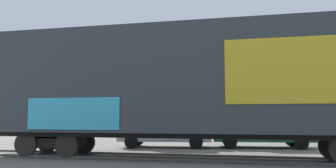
% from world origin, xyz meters
% --- Properties ---
extents(ground_plane, '(260.00, 260.00, 0.00)m').
position_xyz_m(ground_plane, '(0.00, 0.00, 0.00)').
color(ground_plane, slate).
extents(track, '(60.02, 3.99, 0.08)m').
position_xyz_m(track, '(-1.33, 0.04, 0.04)').
color(track, '#4C4742').
rests_on(track, ground_plane).
extents(freight_car, '(16.54, 3.52, 4.92)m').
position_xyz_m(freight_car, '(0.01, -0.00, 2.75)').
color(freight_car, '#33383D').
rests_on(freight_car, ground_plane).
extents(flagpole, '(0.57, 1.33, 7.32)m').
position_xyz_m(flagpole, '(0.53, 12.17, 4.62)').
color(flagpole, silver).
rests_on(flagpole, ground_plane).
extents(hillside, '(122.64, 36.14, 14.04)m').
position_xyz_m(hillside, '(0.12, 62.79, 4.70)').
color(hillside, silver).
rests_on(hillside, ground_plane).
extents(parked_car_silver, '(4.64, 2.19, 1.72)m').
position_xyz_m(parked_car_silver, '(-2.02, 4.21, 0.85)').
color(parked_car_silver, '#B7BABF').
rests_on(parked_car_silver, ground_plane).
extents(parked_car_green, '(4.83, 2.25, 1.68)m').
position_xyz_m(parked_car_green, '(2.73, 4.90, 0.86)').
color(parked_car_green, '#1E5933').
rests_on(parked_car_green, ground_plane).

